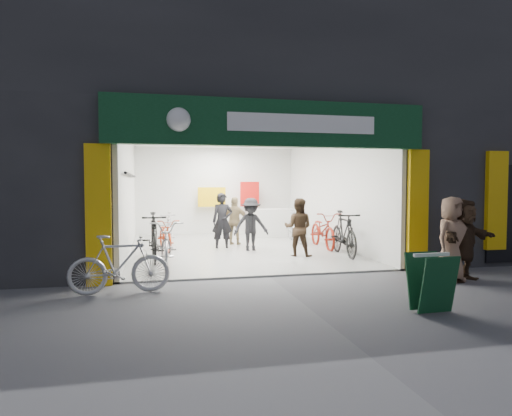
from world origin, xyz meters
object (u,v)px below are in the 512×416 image
object	(u,v)px
bike_left_front	(167,244)
pedestrian_near	(451,239)
sandwich_board	(431,281)
bike_right_front	(344,234)
parked_bike	(119,264)

from	to	relation	value
bike_left_front	pedestrian_near	world-z (taller)	pedestrian_near
bike_left_front	sandwich_board	size ratio (longest dim) A/B	2.40
pedestrian_near	bike_left_front	bearing A→B (deg)	129.89
bike_right_front	pedestrian_near	distance (m)	3.32
sandwich_board	bike_right_front	bearing A→B (deg)	78.57
bike_left_front	pedestrian_near	bearing A→B (deg)	-25.54
parked_bike	pedestrian_near	size ratio (longest dim) A/B	1.03
bike_right_front	parked_bike	xyz separation A→B (m)	(-5.35, -2.86, -0.08)
pedestrian_near	sandwich_board	bearing A→B (deg)	-154.95
pedestrian_near	bike_right_front	bearing A→B (deg)	81.15
parked_bike	sandwich_board	xyz separation A→B (m)	(4.49, -2.19, -0.04)
bike_right_front	bike_left_front	bearing A→B (deg)	-167.79
pedestrian_near	sandwich_board	world-z (taller)	pedestrian_near
parked_bike	bike_right_front	bearing A→B (deg)	-64.63
bike_left_front	sandwich_board	xyz separation A→B (m)	(3.62, -4.56, -0.07)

